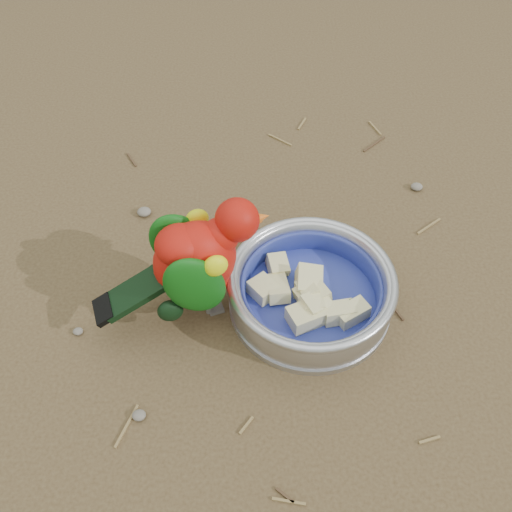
{
  "coord_description": "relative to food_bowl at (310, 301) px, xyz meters",
  "views": [
    {
      "loc": [
        -0.11,
        -0.43,
        0.63
      ],
      "look_at": [
        -0.1,
        0.05,
        0.08
      ],
      "focal_mm": 40.0,
      "sensor_mm": 36.0,
      "label": 1
    }
  ],
  "objects": [
    {
      "name": "ground",
      "position": [
        0.02,
        -0.03,
        -0.01
      ],
      "size": [
        60.0,
        60.0,
        0.0
      ],
      "primitive_type": "plane",
      "color": "brown"
    },
    {
      "name": "food_bowl",
      "position": [
        0.0,
        0.0,
        0.0
      ],
      "size": [
        0.22,
        0.22,
        0.02
      ],
      "primitive_type": "cylinder",
      "color": "#B2B2BA",
      "rests_on": "ground"
    },
    {
      "name": "bowl_wall",
      "position": [
        0.0,
        0.0,
        0.03
      ],
      "size": [
        0.22,
        0.22,
        0.04
      ],
      "primitive_type": null,
      "color": "#B2B2BA",
      "rests_on": "food_bowl"
    },
    {
      "name": "fruit_wedges",
      "position": [
        0.0,
        0.0,
        0.02
      ],
      "size": [
        0.13,
        0.13,
        0.03
      ],
      "primitive_type": null,
      "color": "beige",
      "rests_on": "food_bowl"
    },
    {
      "name": "lory_parrot",
      "position": [
        -0.14,
        0.0,
        0.08
      ],
      "size": [
        0.23,
        0.16,
        0.17
      ],
      "primitive_type": null,
      "rotation": [
        0.0,
        0.0,
        -1.26
      ],
      "color": "#AE120A",
      "rests_on": "ground"
    },
    {
      "name": "ground_debris",
      "position": [
        0.05,
        0.01,
        -0.01
      ],
      "size": [
        0.9,
        0.8,
        0.01
      ],
      "primitive_type": null,
      "color": "olive",
      "rests_on": "ground"
    }
  ]
}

